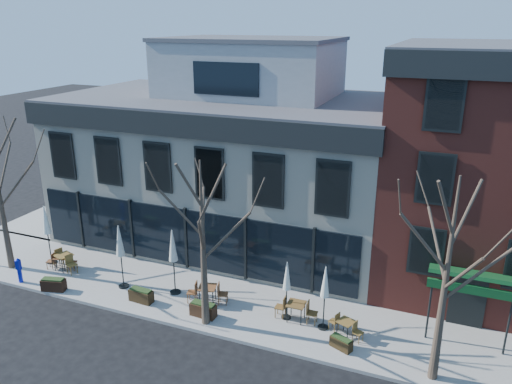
% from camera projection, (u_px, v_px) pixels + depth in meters
% --- Properties ---
extents(ground, '(120.00, 120.00, 0.00)m').
position_uv_depth(ground, '(189.00, 272.00, 25.37)').
color(ground, black).
rests_on(ground, ground).
extents(sidewalk_front, '(33.50, 4.70, 0.15)m').
position_uv_depth(sidewalk_front, '(229.00, 304.00, 22.32)').
color(sidewalk_front, gray).
rests_on(sidewalk_front, ground).
extents(sidewalk_side, '(4.50, 12.00, 0.15)m').
position_uv_depth(sidewalk_side, '(89.00, 203.00, 34.58)').
color(sidewalk_side, gray).
rests_on(sidewalk_side, ground).
extents(corner_building, '(18.39, 10.39, 11.10)m').
position_uv_depth(corner_building, '(230.00, 158.00, 28.24)').
color(corner_building, '#ECE6CE').
rests_on(corner_building, ground).
extents(red_brick_building, '(8.20, 11.78, 11.18)m').
position_uv_depth(red_brick_building, '(480.00, 166.00, 23.30)').
color(red_brick_building, maroon).
rests_on(red_brick_building, ground).
extents(tree_mid, '(3.50, 3.55, 7.04)m').
position_uv_depth(tree_mid, '(203.00, 243.00, 19.65)').
color(tree_mid, '#382B21').
rests_on(tree_mid, sidewalk_front).
extents(tree_right, '(3.72, 3.77, 7.48)m').
position_uv_depth(tree_right, '(446.00, 280.00, 16.39)').
color(tree_right, '#382B21').
rests_on(tree_right, sidewalk_front).
extents(call_box, '(0.26, 0.26, 1.29)m').
position_uv_depth(call_box, '(19.00, 269.00, 23.84)').
color(call_box, '#0D17A9').
rests_on(call_box, sidewalk_front).
extents(cafe_set_0, '(1.91, 1.04, 0.98)m').
position_uv_depth(cafe_set_0, '(64.00, 260.00, 25.14)').
color(cafe_set_0, brown).
rests_on(cafe_set_0, sidewalk_front).
extents(cafe_set_1, '(1.61, 0.82, 0.83)m').
position_uv_depth(cafe_set_1, '(62.00, 261.00, 25.20)').
color(cafe_set_1, brown).
rests_on(cafe_set_1, sidewalk_front).
extents(cafe_set_3, '(1.92, 0.96, 0.99)m').
position_uv_depth(cafe_set_3, '(207.00, 293.00, 22.14)').
color(cafe_set_3, brown).
rests_on(cafe_set_3, sidewalk_front).
extents(cafe_set_4, '(1.86, 0.76, 0.98)m').
position_uv_depth(cafe_set_4, '(296.00, 310.00, 20.86)').
color(cafe_set_4, brown).
rests_on(cafe_set_4, sidewalk_front).
extents(cafe_set_5, '(1.57, 0.93, 0.81)m').
position_uv_depth(cafe_set_5, '(346.00, 326.00, 19.86)').
color(cafe_set_5, brown).
rests_on(cafe_set_5, sidewalk_front).
extents(umbrella_0, '(0.50, 0.50, 3.14)m').
position_uv_depth(umbrella_0, '(46.00, 223.00, 25.29)').
color(umbrella_0, black).
rests_on(umbrella_0, sidewalk_front).
extents(umbrella_1, '(0.50, 0.50, 3.14)m').
position_uv_depth(umbrella_1, '(120.00, 244.00, 22.91)').
color(umbrella_1, black).
rests_on(umbrella_1, sidewalk_front).
extents(umbrella_2, '(0.50, 0.50, 3.15)m').
position_uv_depth(umbrella_2, '(173.00, 249.00, 22.40)').
color(umbrella_2, black).
rests_on(umbrella_2, sidewalk_front).
extents(umbrella_3, '(0.42, 0.42, 2.63)m').
position_uv_depth(umbrella_3, '(287.00, 279.00, 20.58)').
color(umbrella_3, black).
rests_on(umbrella_3, sidewalk_front).
extents(umbrella_4, '(0.45, 0.45, 2.80)m').
position_uv_depth(umbrella_4, '(325.00, 285.00, 19.84)').
color(umbrella_4, black).
rests_on(umbrella_4, sidewalk_front).
extents(planter_0, '(1.17, 0.71, 0.61)m').
position_uv_depth(planter_0, '(54.00, 284.00, 23.24)').
color(planter_0, black).
rests_on(planter_0, sidewalk_front).
extents(planter_1, '(1.13, 0.51, 0.62)m').
position_uv_depth(planter_1, '(141.00, 295.00, 22.32)').
color(planter_1, black).
rests_on(planter_1, sidewalk_front).
extents(planter_2, '(1.15, 0.51, 0.63)m').
position_uv_depth(planter_2, '(203.00, 309.00, 21.21)').
color(planter_2, '#321D10').
rests_on(planter_2, sidewalk_front).
extents(planter_3, '(0.95, 0.67, 0.49)m').
position_uv_depth(planter_3, '(341.00, 343.00, 19.13)').
color(planter_3, black).
rests_on(planter_3, sidewalk_front).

